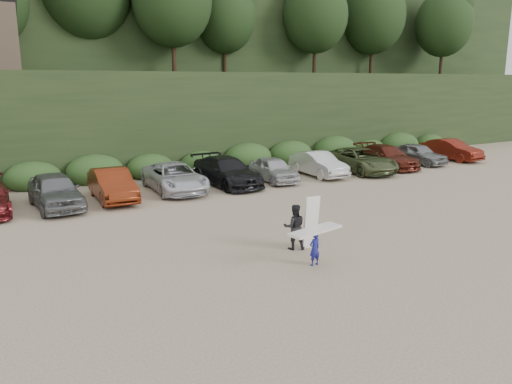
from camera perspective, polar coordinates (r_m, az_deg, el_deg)
ground at (r=18.12m, az=10.00°, el=-5.16°), size 120.00×120.00×0.00m
hillside_backdrop at (r=50.62m, az=-18.19°, el=18.53°), size 90.00×41.50×28.00m
parked_cars at (r=25.80m, az=-5.97°, el=1.92°), size 39.60×5.88×1.55m
child_surfer at (r=15.13m, az=6.74°, el=-5.55°), size 1.97×0.93×1.14m
adult_surfer at (r=16.52m, az=4.59°, el=-3.95°), size 1.22×0.83×1.79m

